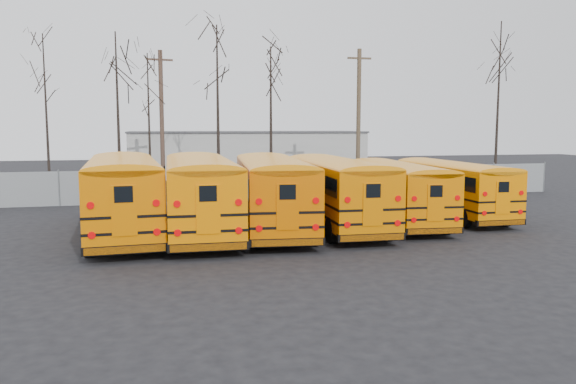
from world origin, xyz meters
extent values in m
plane|color=black|center=(0.00, 0.00, 0.00)|extent=(120.00, 120.00, 0.00)
cube|color=gray|center=(0.00, 12.00, 1.00)|extent=(40.00, 0.04, 2.00)
cube|color=#B4B3AE|center=(2.00, 32.00, 2.00)|extent=(22.00, 8.00, 4.00)
cylinder|color=black|center=(-8.88, -1.77, 0.54)|extent=(0.37, 1.10, 1.09)
cylinder|color=black|center=(-6.43, -1.62, 0.54)|extent=(0.37, 1.10, 1.09)
cylinder|color=black|center=(-9.44, 7.35, 0.54)|extent=(0.37, 1.10, 1.09)
cylinder|color=black|center=(-6.98, 7.50, 0.54)|extent=(0.37, 1.10, 1.09)
cube|color=#D26500|center=(-7.87, 1.83, 1.82)|extent=(3.32, 10.26, 2.56)
cube|color=#D26500|center=(-8.23, 7.81, 1.09)|extent=(2.55, 1.99, 1.09)
cube|color=black|center=(-7.86, 1.62, 2.39)|extent=(3.30, 9.18, 0.76)
cube|color=black|center=(-7.93, 2.76, 1.03)|extent=(3.47, 12.13, 0.10)
cube|color=black|center=(-7.93, 2.76, 1.58)|extent=(3.47, 12.13, 0.10)
cube|color=black|center=(-7.57, -3.10, 0.49)|extent=(2.79, 0.41, 0.30)
cube|color=black|center=(-8.28, 8.67, 0.49)|extent=(2.62, 0.37, 0.28)
cube|color=#D26500|center=(-7.56, -3.22, 1.79)|extent=(0.82, 0.09, 1.69)
cylinder|color=#B20505|center=(-8.60, -3.30, 1.03)|extent=(0.24, 0.06, 0.24)
cylinder|color=#B20505|center=(-6.53, -3.17, 1.03)|extent=(0.24, 0.06, 0.24)
cylinder|color=#B20505|center=(-8.60, -3.30, 2.01)|extent=(0.24, 0.06, 0.24)
cylinder|color=#B20505|center=(-6.53, -3.17, 2.01)|extent=(0.24, 0.06, 0.24)
cylinder|color=black|center=(-6.03, -1.89, 0.54)|extent=(0.32, 1.08, 1.08)
cylinder|color=black|center=(-3.60, -1.94, 0.54)|extent=(0.32, 1.08, 1.08)
cylinder|color=black|center=(-5.85, 7.15, 0.54)|extent=(0.32, 1.08, 1.08)
cylinder|color=black|center=(-3.42, 7.10, 0.54)|extent=(0.32, 1.08, 1.08)
cube|color=orange|center=(-4.74, 1.58, 1.80)|extent=(2.88, 10.06, 2.53)
cube|color=orange|center=(-4.63, 7.50, 1.08)|extent=(2.46, 1.88, 1.08)
cube|color=black|center=(-4.75, 1.37, 2.37)|extent=(2.90, 8.98, 0.75)
cube|color=black|center=(-4.73, 2.50, 1.02)|extent=(2.95, 11.91, 0.10)
cube|color=black|center=(-4.73, 2.50, 1.56)|extent=(2.95, 11.91, 0.10)
cube|color=black|center=(-4.84, -3.31, 0.48)|extent=(2.76, 0.29, 0.30)
cube|color=black|center=(-4.61, 8.36, 0.48)|extent=(2.59, 0.26, 0.28)
cube|color=orange|center=(-4.84, -3.43, 1.78)|extent=(0.81, 0.06, 1.67)
cylinder|color=#B20505|center=(-5.86, -3.42, 1.02)|extent=(0.24, 0.05, 0.24)
cylinder|color=#B20505|center=(-3.82, -3.46, 1.02)|extent=(0.24, 0.05, 0.24)
cylinder|color=#B20505|center=(-5.86, -3.42, 1.99)|extent=(0.24, 0.05, 0.24)
cylinder|color=#B20505|center=(-3.82, -3.46, 1.99)|extent=(0.24, 0.05, 0.24)
cylinder|color=black|center=(-3.11, -1.66, 0.53)|extent=(0.39, 1.08, 1.06)
cylinder|color=black|center=(-0.74, -1.89, 0.53)|extent=(0.39, 1.08, 1.06)
cylinder|color=black|center=(-2.27, 7.18, 0.53)|extent=(0.39, 1.08, 1.06)
cylinder|color=black|center=(0.10, 6.95, 0.53)|extent=(0.39, 1.08, 1.06)
cube|color=#CA5800|center=(-1.60, 1.65, 1.77)|extent=(3.56, 10.03, 2.48)
cube|color=#CA5800|center=(-1.05, 7.43, 1.06)|extent=(2.54, 2.01, 1.06)
cube|color=black|center=(-1.62, 1.44, 2.32)|extent=(3.50, 8.98, 0.74)
cube|color=black|center=(-1.52, 2.54, 1.00)|extent=(3.76, 11.84, 0.10)
cube|color=black|center=(-1.52, 2.54, 1.53)|extent=(3.76, 11.84, 0.10)
cube|color=black|center=(-2.06, -3.14, 0.48)|extent=(2.71, 0.49, 0.30)
cube|color=black|center=(-0.97, 8.27, 0.48)|extent=(2.54, 0.45, 0.27)
cube|color=#CA5800|center=(-2.07, -3.25, 1.74)|extent=(0.79, 0.12, 1.64)
cylinder|color=#B20505|center=(-3.07, -3.17, 1.00)|extent=(0.24, 0.06, 0.23)
cylinder|color=#B20505|center=(-1.07, -3.36, 1.00)|extent=(0.24, 0.06, 0.23)
cylinder|color=#B20505|center=(-3.07, -3.17, 1.95)|extent=(0.24, 0.06, 0.23)
cylinder|color=#B20505|center=(-1.07, -3.36, 1.95)|extent=(0.24, 0.06, 0.23)
cylinder|color=black|center=(0.10, -1.53, 0.51)|extent=(0.32, 1.03, 1.02)
cylinder|color=black|center=(2.42, -1.61, 0.51)|extent=(0.32, 1.03, 1.02)
cylinder|color=black|center=(0.40, 7.08, 0.51)|extent=(0.32, 1.03, 1.02)
cylinder|color=black|center=(2.71, 7.00, 0.51)|extent=(0.32, 1.03, 1.02)
cube|color=#D16800|center=(1.37, 1.76, 1.72)|extent=(2.89, 9.61, 2.41)
cube|color=#D16800|center=(1.57, 7.40, 1.02)|extent=(2.36, 1.82, 1.02)
cube|color=black|center=(1.37, 1.56, 2.25)|extent=(2.90, 8.59, 0.72)
cube|color=black|center=(1.40, 2.63, 0.97)|extent=(2.98, 11.38, 0.09)
cube|color=black|center=(1.40, 2.63, 1.49)|extent=(2.98, 11.38, 0.09)
cube|color=black|center=(1.21, -2.90, 0.46)|extent=(2.63, 0.32, 0.29)
cube|color=black|center=(1.60, 8.21, 0.46)|extent=(2.47, 0.29, 0.27)
cube|color=#D16800|center=(1.21, -3.01, 1.69)|extent=(0.77, 0.07, 1.59)
cylinder|color=#B20505|center=(0.24, -2.99, 0.97)|extent=(0.23, 0.05, 0.23)
cylinder|color=#B20505|center=(2.18, -3.06, 0.97)|extent=(0.23, 0.05, 0.23)
cylinder|color=#B20505|center=(0.24, -2.99, 1.90)|extent=(0.23, 0.05, 0.23)
cylinder|color=#B20505|center=(2.18, -3.06, 1.90)|extent=(0.23, 0.05, 0.23)
cylinder|color=black|center=(3.23, -0.76, 0.47)|extent=(0.34, 0.96, 0.94)
cylinder|color=black|center=(5.35, -0.93, 0.47)|extent=(0.34, 0.96, 0.94)
cylinder|color=black|center=(3.88, 7.11, 0.47)|extent=(0.34, 0.96, 0.94)
cylinder|color=black|center=(5.99, 6.94, 0.47)|extent=(0.34, 0.96, 0.94)
cube|color=#D86A00|center=(4.54, 2.20, 1.57)|extent=(3.05, 8.90, 2.21)
cube|color=#D86A00|center=(4.96, 7.35, 0.94)|extent=(2.24, 1.76, 0.94)
cube|color=black|center=(4.52, 2.01, 2.07)|extent=(3.01, 7.97, 0.66)
cube|color=black|center=(4.61, 2.99, 0.89)|extent=(3.21, 10.52, 0.08)
cube|color=black|center=(4.61, 2.99, 1.36)|extent=(3.21, 10.52, 0.08)
cube|color=black|center=(4.19, -2.06, 0.42)|extent=(2.42, 0.40, 0.26)
cube|color=black|center=(5.02, 8.10, 0.42)|extent=(2.26, 0.37, 0.24)
cube|color=#D86A00|center=(4.18, -2.17, 1.55)|extent=(0.71, 0.09, 1.46)
cylinder|color=#B20505|center=(3.29, -2.10, 0.89)|extent=(0.21, 0.05, 0.21)
cylinder|color=#B20505|center=(5.07, -2.25, 0.89)|extent=(0.21, 0.05, 0.21)
cylinder|color=#B20505|center=(3.29, -2.10, 1.74)|extent=(0.21, 0.05, 0.21)
cylinder|color=#B20505|center=(5.07, -2.25, 1.74)|extent=(0.21, 0.05, 0.21)
cylinder|color=black|center=(6.93, 0.30, 0.46)|extent=(0.27, 0.92, 0.92)
cylinder|color=black|center=(9.00, 0.27, 0.46)|extent=(0.27, 0.92, 0.92)
cylinder|color=black|center=(7.01, 8.00, 0.46)|extent=(0.27, 0.92, 0.92)
cylinder|color=black|center=(9.09, 7.98, 0.46)|extent=(0.27, 0.92, 0.92)
cube|color=orange|center=(8.00, 3.27, 1.54)|extent=(2.38, 8.55, 2.15)
cube|color=orange|center=(8.05, 8.31, 0.92)|extent=(2.08, 1.58, 0.92)
cube|color=black|center=(8.00, 3.08, 2.02)|extent=(2.41, 7.64, 0.64)
cube|color=black|center=(8.01, 4.05, 0.87)|extent=(2.43, 10.13, 0.08)
cube|color=black|center=(8.01, 4.05, 1.33)|extent=(2.43, 10.13, 0.08)
cube|color=black|center=(7.96, -0.91, 0.41)|extent=(2.35, 0.23, 0.26)
cube|color=black|center=(8.06, 9.04, 0.41)|extent=(2.20, 0.21, 0.24)
cube|color=orange|center=(7.95, -1.01, 1.51)|extent=(0.69, 0.04, 1.42)
cylinder|color=#B20505|center=(7.08, -1.01, 0.87)|extent=(0.20, 0.04, 0.20)
cylinder|color=#B20505|center=(8.82, -1.03, 0.87)|extent=(0.20, 0.04, 0.20)
cylinder|color=#B20505|center=(7.08, -1.01, 1.70)|extent=(0.20, 0.04, 0.20)
cylinder|color=#B20505|center=(8.82, -1.03, 1.70)|extent=(0.20, 0.04, 0.20)
cylinder|color=#483429|center=(-6.08, 18.92, 4.94)|extent=(0.31, 0.31, 9.88)
cube|color=#483429|center=(-6.08, 18.92, 9.22)|extent=(1.75, 0.45, 0.13)
cylinder|color=brown|center=(8.22, 17.67, 5.12)|extent=(0.32, 0.32, 10.24)
cube|color=brown|center=(8.22, 17.67, 9.56)|extent=(1.82, 0.15, 0.14)
cone|color=black|center=(-13.53, 17.89, 5.29)|extent=(0.26, 0.26, 10.59)
cone|color=black|center=(-8.98, 17.85, 5.44)|extent=(0.26, 0.26, 10.88)
cone|color=black|center=(-6.91, 14.83, 4.57)|extent=(0.26, 0.26, 9.14)
cone|color=black|center=(-2.23, 17.72, 5.78)|extent=(0.26, 0.26, 11.56)
cone|color=black|center=(1.09, 15.33, 4.93)|extent=(0.26, 0.26, 9.87)
cone|color=black|center=(17.32, 13.83, 5.96)|extent=(0.26, 0.26, 11.93)
camera|label=1|loc=(-6.45, -22.14, 4.52)|focal=35.00mm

